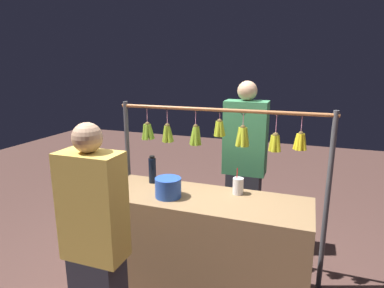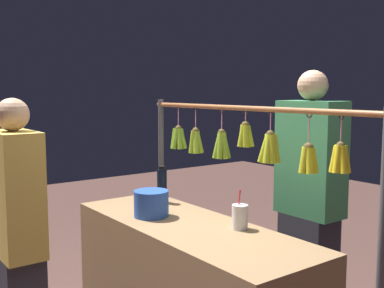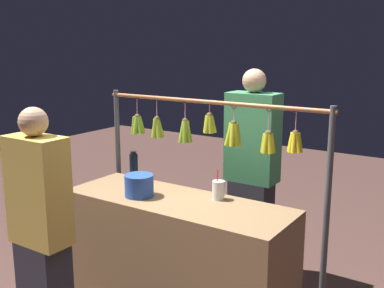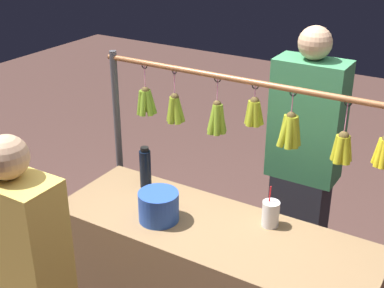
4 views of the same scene
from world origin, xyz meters
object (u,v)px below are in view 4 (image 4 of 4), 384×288
Objects in this scene: water_bottle at (145,168)px; vendor_person at (303,170)px; drink_cup at (271,214)px; blue_bucket at (159,206)px.

water_bottle is 1.00m from vendor_person.
drink_cup is at bearing 96.61° from vendor_person.
blue_bucket is 0.58m from drink_cup.
drink_cup is 0.70m from vendor_person.
drink_cup is 0.12× the size of vendor_person.
vendor_person reaches higher than drink_cup.
drink_cup is at bearing -153.95° from blue_bucket.
vendor_person reaches higher than blue_bucket.
water_bottle is 0.14× the size of vendor_person.
water_bottle is at bearing 44.38° from vendor_person.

